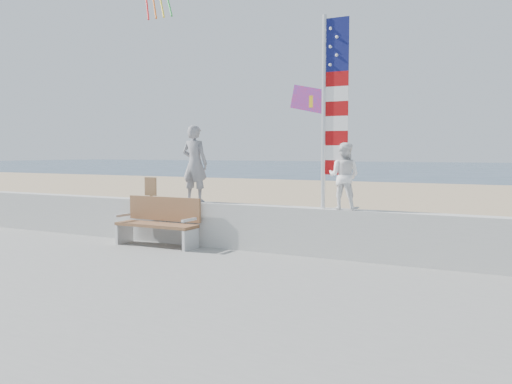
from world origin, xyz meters
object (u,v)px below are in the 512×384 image
at_px(adult, 195,164).
at_px(bench, 159,221).
at_px(child, 344,176).
at_px(flag, 330,103).

relative_size(adult, bench, 0.88).
distance_m(adult, child, 3.24).
distance_m(bench, flag, 4.26).
relative_size(adult, child, 1.32).
bearing_deg(adult, flag, 179.44).
xyz_separation_m(bench, flag, (3.55, 0.45, 2.30)).
height_order(child, bench, child).
height_order(child, flag, flag).
relative_size(bench, flag, 0.51).
distance_m(child, bench, 3.97).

